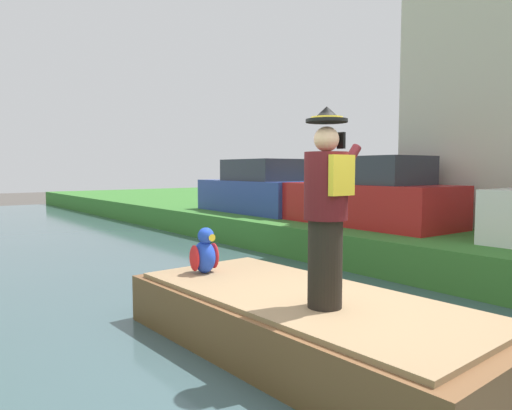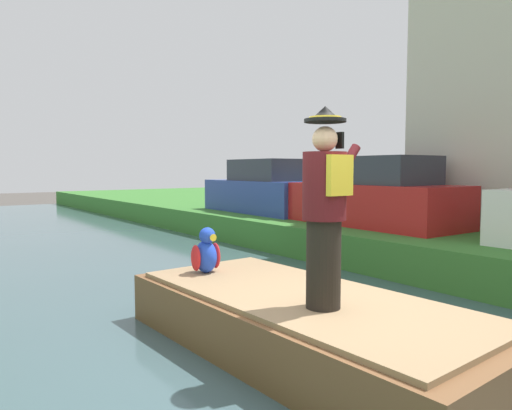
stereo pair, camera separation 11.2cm
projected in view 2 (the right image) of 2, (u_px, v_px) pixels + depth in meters
ground_plane at (334, 376)px, 4.53m from camera, size 80.00×80.00×0.00m
canal_water at (334, 371)px, 4.53m from camera, size 6.54×48.00×0.10m
boat at (302, 323)px, 4.87m from camera, size 1.94×4.26×0.61m
person_pirate at (325, 208)px, 4.30m from camera, size 0.61×0.42×1.85m
parrot_plush at (206, 253)px, 5.82m from camera, size 0.36×0.34×0.57m
parked_car_red at (374, 196)px, 10.33m from camera, size 1.83×4.05×1.50m
parked_car_blue at (265, 190)px, 13.47m from camera, size 1.82×4.05×1.50m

